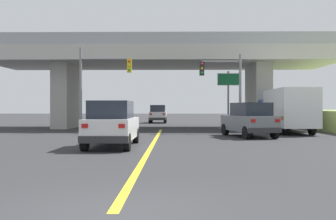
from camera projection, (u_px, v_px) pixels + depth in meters
The scene contains 10 objects.
ground at pixel (162, 128), 33.30m from camera, with size 160.00×160.00×0.00m, color #2B2B2D.
overpass_bridge at pixel (162, 66), 33.27m from camera, with size 28.43×8.26×7.42m.
lane_divider_stripe at pixel (153, 144), 18.47m from camera, with size 0.20×24.27×0.01m, color yellow.
suv_lead at pixel (112, 124), 17.13m from camera, with size 1.95×4.71×2.02m.
suv_crossing at pixel (249, 120), 22.99m from camera, with size 2.86×4.71×2.02m.
box_truck at pixel (287, 110), 26.88m from camera, with size 2.33×7.43×2.98m.
sedan_oncoming at pixel (158, 114), 44.31m from camera, with size 1.92×4.33×2.02m.
traffic_signal_nearside at pixel (226, 82), 26.95m from camera, with size 2.91×0.36×5.42m.
traffic_signal_farside at pixel (98, 79), 27.58m from camera, with size 3.71×0.36×5.99m.
highway_sign at pixel (228, 86), 31.24m from camera, with size 1.76×0.17×4.65m.
Camera 1 is at (1.00, -6.31, 1.73)m, focal length 41.73 mm.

